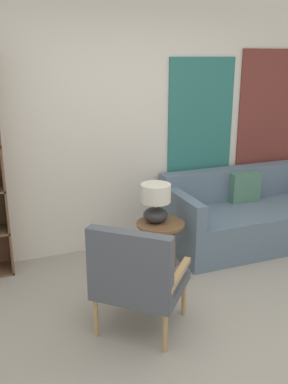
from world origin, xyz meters
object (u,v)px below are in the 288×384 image
at_px(table_lamp, 156,201).
at_px(armchair, 136,275).
at_px(side_table, 160,229).
at_px(couch, 250,216).

bearing_deg(table_lamp, armchair, -121.08).
distance_m(side_table, table_lamp, 0.28).
bearing_deg(side_table, table_lamp, 130.05).
height_order(side_table, table_lamp, table_lamp).
bearing_deg(table_lamp, side_table, -49.95).
bearing_deg(couch, armchair, -147.90).
distance_m(couch, table_lamp, 1.37).
bearing_deg(table_lamp, couch, 11.20).
distance_m(armchair, table_lamp, 1.05).
distance_m(armchair, side_table, 1.01).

